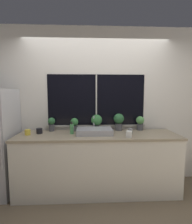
{
  "coord_description": "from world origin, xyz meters",
  "views": [
    {
      "loc": [
        -0.16,
        -2.35,
        1.57
      ],
      "look_at": [
        -0.02,
        0.33,
        1.28
      ],
      "focal_mm": 28.0,
      "sensor_mm": 36.0,
      "label": 1
    }
  ],
  "objects_px": {
    "mug_yellow": "(28,132)",
    "mug_black": "(39,131)",
    "potted_plant_far_right": "(140,122)",
    "potted_plant_center": "(96,121)",
    "mug_white": "(129,134)",
    "potted_plant_left": "(74,124)",
    "sink": "(94,131)",
    "mug_grey": "(130,131)",
    "soap_bottle": "(72,129)",
    "potted_plant_far_left": "(52,123)",
    "potted_plant_right": "(119,121)"
  },
  "relations": [
    {
      "from": "mug_yellow",
      "to": "mug_black",
      "type": "bearing_deg",
      "value": 29.52
    },
    {
      "from": "potted_plant_far_right",
      "to": "mug_black",
      "type": "bearing_deg",
      "value": -173.93
    },
    {
      "from": "potted_plant_center",
      "to": "mug_yellow",
      "type": "height_order",
      "value": "potted_plant_center"
    },
    {
      "from": "mug_white",
      "to": "potted_plant_far_right",
      "type": "bearing_deg",
      "value": 56.87
    },
    {
      "from": "mug_white",
      "to": "mug_black",
      "type": "bearing_deg",
      "value": 167.87
    },
    {
      "from": "potted_plant_left",
      "to": "mug_white",
      "type": "xyz_separation_m",
      "value": [
        0.83,
        -0.47,
        -0.07
      ]
    },
    {
      "from": "potted_plant_center",
      "to": "sink",
      "type": "bearing_deg",
      "value": -99.94
    },
    {
      "from": "sink",
      "to": "potted_plant_center",
      "type": "relative_size",
      "value": 2.0
    },
    {
      "from": "sink",
      "to": "mug_grey",
      "type": "bearing_deg",
      "value": -0.95
    },
    {
      "from": "sink",
      "to": "potted_plant_left",
      "type": "bearing_deg",
      "value": 142.2
    },
    {
      "from": "potted_plant_center",
      "to": "mug_black",
      "type": "xyz_separation_m",
      "value": [
        -0.92,
        -0.18,
        -0.13
      ]
    },
    {
      "from": "potted_plant_far_right",
      "to": "soap_bottle",
      "type": "distance_m",
      "value": 1.18
    },
    {
      "from": "mug_yellow",
      "to": "soap_bottle",
      "type": "bearing_deg",
      "value": 3.0
    },
    {
      "from": "potted_plant_far_left",
      "to": "sink",
      "type": "bearing_deg",
      "value": -19.7
    },
    {
      "from": "potted_plant_far_left",
      "to": "mug_yellow",
      "type": "distance_m",
      "value": 0.42
    },
    {
      "from": "potted_plant_far_right",
      "to": "soap_bottle",
      "type": "relative_size",
      "value": 1.23
    },
    {
      "from": "potted_plant_center",
      "to": "mug_grey",
      "type": "xyz_separation_m",
      "value": [
        0.52,
        -0.27,
        -0.12
      ]
    },
    {
      "from": "potted_plant_center",
      "to": "soap_bottle",
      "type": "distance_m",
      "value": 0.47
    },
    {
      "from": "potted_plant_center",
      "to": "mug_grey",
      "type": "bearing_deg",
      "value": -26.99
    },
    {
      "from": "potted_plant_far_left",
      "to": "soap_bottle",
      "type": "distance_m",
      "value": 0.43
    },
    {
      "from": "potted_plant_left",
      "to": "soap_bottle",
      "type": "height_order",
      "value": "potted_plant_left"
    },
    {
      "from": "potted_plant_far_right",
      "to": "soap_bottle",
      "type": "xyz_separation_m",
      "value": [
        -1.16,
        -0.23,
        -0.05
      ]
    },
    {
      "from": "sink",
      "to": "mug_white",
      "type": "bearing_deg",
      "value": -23.62
    },
    {
      "from": "potted_plant_far_left",
      "to": "potted_plant_right",
      "type": "height_order",
      "value": "potted_plant_right"
    },
    {
      "from": "sink",
      "to": "potted_plant_far_right",
      "type": "relative_size",
      "value": 2.27
    },
    {
      "from": "potted_plant_right",
      "to": "mug_grey",
      "type": "height_order",
      "value": "potted_plant_right"
    },
    {
      "from": "sink",
      "to": "potted_plant_left",
      "type": "height_order",
      "value": "sink"
    },
    {
      "from": "mug_black",
      "to": "potted_plant_far_left",
      "type": "bearing_deg",
      "value": 48.28
    },
    {
      "from": "potted_plant_left",
      "to": "mug_yellow",
      "type": "xyz_separation_m",
      "value": [
        -0.7,
        -0.27,
        -0.08
      ]
    },
    {
      "from": "soap_bottle",
      "to": "mug_black",
      "type": "relative_size",
      "value": 2.1
    },
    {
      "from": "potted_plant_far_right",
      "to": "mug_yellow",
      "type": "xyz_separation_m",
      "value": [
        -1.83,
        -0.27,
        -0.09
      ]
    },
    {
      "from": "potted_plant_right",
      "to": "mug_yellow",
      "type": "xyz_separation_m",
      "value": [
        -1.46,
        -0.27,
        -0.13
      ]
    },
    {
      "from": "mug_black",
      "to": "potted_plant_right",
      "type": "bearing_deg",
      "value": 7.79
    },
    {
      "from": "potted_plant_center",
      "to": "mug_grey",
      "type": "distance_m",
      "value": 0.6
    },
    {
      "from": "potted_plant_left",
      "to": "soap_bottle",
      "type": "xyz_separation_m",
      "value": [
        -0.03,
        -0.23,
        -0.04
      ]
    },
    {
      "from": "potted_plant_far_left",
      "to": "mug_black",
      "type": "height_order",
      "value": "potted_plant_far_left"
    },
    {
      "from": "potted_plant_far_left",
      "to": "potted_plant_far_right",
      "type": "height_order",
      "value": "potted_plant_far_right"
    },
    {
      "from": "mug_yellow",
      "to": "mug_white",
      "type": "xyz_separation_m",
      "value": [
        1.52,
        -0.21,
        0.0
      ]
    },
    {
      "from": "sink",
      "to": "mug_white",
      "type": "distance_m",
      "value": 0.54
    },
    {
      "from": "potted_plant_far_right",
      "to": "mug_grey",
      "type": "relative_size",
      "value": 2.79
    },
    {
      "from": "sink",
      "to": "potted_plant_far_right",
      "type": "bearing_deg",
      "value": 17.67
    },
    {
      "from": "potted_plant_left",
      "to": "soap_bottle",
      "type": "bearing_deg",
      "value": -96.36
    },
    {
      "from": "sink",
      "to": "mug_yellow",
      "type": "distance_m",
      "value": 1.03
    },
    {
      "from": "mug_grey",
      "to": "mug_white",
      "type": "height_order",
      "value": "mug_white"
    },
    {
      "from": "mug_grey",
      "to": "mug_black",
      "type": "distance_m",
      "value": 1.44
    },
    {
      "from": "potted_plant_center",
      "to": "mug_black",
      "type": "bearing_deg",
      "value": -169.02
    },
    {
      "from": "potted_plant_center",
      "to": "potted_plant_far_right",
      "type": "xyz_separation_m",
      "value": [
        0.76,
        -0.0,
        -0.03
      ]
    },
    {
      "from": "potted_plant_far_right",
      "to": "mug_black",
      "type": "relative_size",
      "value": 2.59
    },
    {
      "from": "potted_plant_right",
      "to": "mug_grey",
      "type": "distance_m",
      "value": 0.32
    },
    {
      "from": "mug_grey",
      "to": "mug_white",
      "type": "xyz_separation_m",
      "value": [
        -0.07,
        -0.21,
        0.0
      ]
    }
  ]
}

